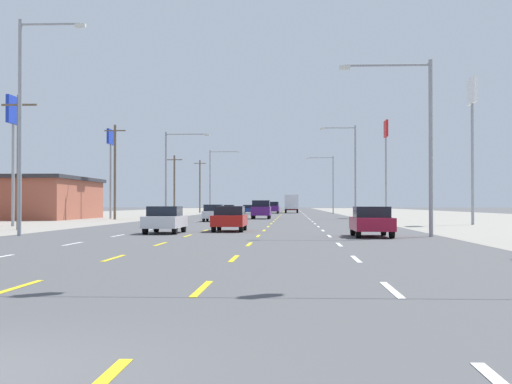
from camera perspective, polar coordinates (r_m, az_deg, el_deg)
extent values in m
plane|color=#4C4C4F|center=(72.64, 0.13, -2.20)|extent=(572.00, 572.00, 0.00)
cube|color=gray|center=(77.84, -18.40, -2.06)|extent=(28.00, 440.00, 0.01)
cube|color=gray|center=(75.63, 19.22, -2.09)|extent=(28.00, 440.00, 0.01)
cube|color=white|center=(29.88, -14.09, -3.94)|extent=(0.14, 2.60, 0.01)
cube|color=white|center=(37.11, -10.71, -3.36)|extent=(0.14, 2.60, 0.01)
cube|color=white|center=(44.43, -8.44, -2.97)|extent=(0.14, 2.60, 0.01)
cube|color=white|center=(51.80, -6.82, -2.68)|extent=(0.14, 2.60, 0.01)
cube|color=white|center=(59.20, -5.60, -2.47)|extent=(0.14, 2.60, 0.01)
cube|color=white|center=(66.63, -4.66, -2.30)|extent=(0.14, 2.60, 0.01)
cube|color=white|center=(74.07, -3.90, -2.17)|extent=(0.14, 2.60, 0.01)
cube|color=white|center=(81.52, -3.28, -2.05)|extent=(0.14, 2.60, 0.01)
cube|color=white|center=(88.98, -2.77, -1.96)|extent=(0.14, 2.60, 0.01)
cube|color=white|center=(96.45, -2.33, -1.89)|extent=(0.14, 2.60, 0.01)
cube|color=white|center=(103.92, -1.96, -1.82)|extent=(0.14, 2.60, 0.01)
cube|color=white|center=(111.39, -1.64, -1.76)|extent=(0.14, 2.60, 0.01)
cube|color=white|center=(118.87, -1.35, -1.71)|extent=(0.14, 2.60, 0.01)
cube|color=white|center=(126.35, -1.11, -1.67)|extent=(0.14, 2.60, 0.01)
cube|color=white|center=(133.83, -0.89, -1.63)|extent=(0.14, 2.60, 0.01)
cube|color=white|center=(141.32, -0.69, -1.59)|extent=(0.14, 2.60, 0.01)
cube|color=white|center=(148.81, -0.51, -1.56)|extent=(0.14, 2.60, 0.01)
cube|color=white|center=(156.29, -0.35, -1.53)|extent=(0.14, 2.60, 0.01)
cube|color=white|center=(163.78, -0.20, -1.50)|extent=(0.14, 2.60, 0.01)
cube|color=white|center=(171.27, -0.07, -1.48)|extent=(0.14, 2.60, 0.01)
cube|color=white|center=(178.76, 0.05, -1.46)|extent=(0.14, 2.60, 0.01)
cube|color=white|center=(186.25, 0.16, -1.44)|extent=(0.14, 2.60, 0.01)
cube|color=white|center=(193.74, 0.27, -1.42)|extent=(0.14, 2.60, 0.01)
cube|color=white|center=(201.24, 0.36, -1.40)|extent=(0.14, 2.60, 0.01)
cube|color=white|center=(208.73, 0.45, -1.38)|extent=(0.14, 2.60, 0.01)
cube|color=white|center=(216.22, 0.53, -1.37)|extent=(0.14, 2.60, 0.01)
cube|color=white|center=(223.72, 0.61, -1.36)|extent=(0.14, 2.60, 0.01)
cube|color=yellow|center=(14.58, -18.12, -7.08)|extent=(0.14, 2.60, 0.01)
cube|color=yellow|center=(21.73, -11.01, -5.08)|extent=(0.14, 2.60, 0.01)
cube|color=yellow|center=(29.05, -7.46, -4.04)|extent=(0.14, 2.60, 0.01)
cube|color=yellow|center=(36.45, -5.35, -3.42)|extent=(0.14, 2.60, 0.01)
cube|color=yellow|center=(43.88, -3.95, -3.00)|extent=(0.14, 2.60, 0.01)
cube|color=yellow|center=(51.33, -2.96, -2.70)|extent=(0.14, 2.60, 0.01)
cube|color=yellow|center=(58.79, -2.22, -2.48)|extent=(0.14, 2.60, 0.01)
cube|color=yellow|center=(66.27, -1.65, -2.31)|extent=(0.14, 2.60, 0.01)
cube|color=yellow|center=(73.74, -1.20, -2.17)|extent=(0.14, 2.60, 0.01)
cube|color=yellow|center=(81.22, -0.82, -2.06)|extent=(0.14, 2.60, 0.01)
cube|color=yellow|center=(88.71, -0.51, -1.97)|extent=(0.14, 2.60, 0.01)
cube|color=yellow|center=(96.20, -0.25, -1.89)|extent=(0.14, 2.60, 0.01)
cube|color=yellow|center=(103.69, -0.03, -1.82)|extent=(0.14, 2.60, 0.01)
cube|color=yellow|center=(111.18, 0.16, -1.76)|extent=(0.14, 2.60, 0.01)
cube|color=yellow|center=(118.67, 0.33, -1.71)|extent=(0.14, 2.60, 0.01)
cube|color=yellow|center=(126.16, 0.48, -1.67)|extent=(0.14, 2.60, 0.01)
cube|color=yellow|center=(133.65, 0.61, -1.63)|extent=(0.14, 2.60, 0.01)
cube|color=yellow|center=(141.15, 0.73, -1.59)|extent=(0.14, 2.60, 0.01)
cube|color=yellow|center=(148.64, 0.84, -1.56)|extent=(0.14, 2.60, 0.01)
cube|color=yellow|center=(156.14, 0.93, -1.53)|extent=(0.14, 2.60, 0.01)
cube|color=yellow|center=(163.63, 1.02, -1.50)|extent=(0.14, 2.60, 0.01)
cube|color=yellow|center=(171.13, 1.10, -1.48)|extent=(0.14, 2.60, 0.01)
cube|color=yellow|center=(178.63, 1.17, -1.46)|extent=(0.14, 2.60, 0.01)
cube|color=yellow|center=(186.12, 1.24, -1.44)|extent=(0.14, 2.60, 0.01)
cube|color=yellow|center=(193.62, 1.30, -1.42)|extent=(0.14, 2.60, 0.01)
cube|color=yellow|center=(201.12, 1.36, -1.40)|extent=(0.14, 2.60, 0.01)
cube|color=yellow|center=(208.61, 1.41, -1.38)|extent=(0.14, 2.60, 0.01)
cube|color=yellow|center=(216.11, 1.46, -1.37)|extent=(0.14, 2.60, 0.01)
cube|color=yellow|center=(223.61, 1.51, -1.36)|extent=(0.14, 2.60, 0.01)
cube|color=yellow|center=(13.74, -4.24, -7.51)|extent=(0.14, 2.60, 0.01)
cube|color=yellow|center=(21.17, -1.73, -5.20)|extent=(0.14, 2.60, 0.01)
cube|color=yellow|center=(28.64, -0.53, -4.09)|extent=(0.14, 2.60, 0.01)
cube|color=yellow|center=(36.12, 0.17, -3.44)|extent=(0.14, 2.60, 0.01)
cube|color=yellow|center=(43.60, 0.63, -3.02)|extent=(0.14, 2.60, 0.01)
cube|color=yellow|center=(51.10, 0.95, -2.71)|extent=(0.14, 2.60, 0.01)
cube|color=yellow|center=(58.59, 1.19, -2.49)|extent=(0.14, 2.60, 0.01)
cube|color=yellow|center=(66.08, 1.38, -2.31)|extent=(0.14, 2.60, 0.01)
cube|color=yellow|center=(73.58, 1.53, -2.18)|extent=(0.14, 2.60, 0.01)
cube|color=yellow|center=(81.08, 1.65, -2.06)|extent=(0.14, 2.60, 0.01)
cube|color=yellow|center=(88.57, 1.75, -1.97)|extent=(0.14, 2.60, 0.01)
cube|color=yellow|center=(96.07, 1.83, -1.89)|extent=(0.14, 2.60, 0.01)
cube|color=yellow|center=(103.57, 1.90, -1.82)|extent=(0.14, 2.60, 0.01)
cube|color=yellow|center=(111.07, 1.97, -1.76)|extent=(0.14, 2.60, 0.01)
cube|color=yellow|center=(118.57, 2.02, -1.71)|extent=(0.14, 2.60, 0.01)
cube|color=yellow|center=(126.06, 2.07, -1.67)|extent=(0.14, 2.60, 0.01)
cube|color=yellow|center=(133.56, 2.11, -1.63)|extent=(0.14, 2.60, 0.01)
cube|color=yellow|center=(141.06, 2.15, -1.59)|extent=(0.14, 2.60, 0.01)
cube|color=yellow|center=(148.56, 2.19, -1.56)|extent=(0.14, 2.60, 0.01)
cube|color=yellow|center=(156.06, 2.22, -1.53)|extent=(0.14, 2.60, 0.01)
cube|color=yellow|center=(163.56, 2.25, -1.50)|extent=(0.14, 2.60, 0.01)
cube|color=yellow|center=(171.06, 2.27, -1.48)|extent=(0.14, 2.60, 0.01)
cube|color=yellow|center=(178.56, 2.29, -1.46)|extent=(0.14, 2.60, 0.01)
cube|color=yellow|center=(186.06, 2.32, -1.44)|extent=(0.14, 2.60, 0.01)
cube|color=yellow|center=(193.56, 2.34, -1.42)|extent=(0.14, 2.60, 0.01)
cube|color=yellow|center=(201.06, 2.35, -1.40)|extent=(0.14, 2.60, 0.01)
cube|color=yellow|center=(208.56, 2.37, -1.38)|extent=(0.14, 2.60, 0.01)
cube|color=yellow|center=(216.06, 2.39, -1.37)|extent=(0.14, 2.60, 0.01)
cube|color=yellow|center=(223.56, 2.40, -1.35)|extent=(0.14, 2.60, 0.01)
cube|color=white|center=(13.76, 10.52, -7.49)|extent=(0.14, 2.60, 0.01)
cube|color=white|center=(21.18, 7.79, -5.19)|extent=(0.14, 2.60, 0.01)
cube|color=white|center=(28.65, 6.49, -4.09)|extent=(0.14, 2.60, 0.01)
cube|color=white|center=(36.12, 5.73, -3.44)|extent=(0.14, 2.60, 0.01)
cube|color=white|center=(43.61, 5.23, -3.01)|extent=(0.14, 2.60, 0.01)
cube|color=white|center=(51.10, 4.88, -2.71)|extent=(0.14, 2.60, 0.01)
cube|color=white|center=(58.59, 4.62, -2.49)|extent=(0.14, 2.60, 0.01)
cube|color=white|center=(66.09, 4.42, -2.31)|extent=(0.14, 2.60, 0.01)
cube|color=white|center=(73.58, 4.25, -2.17)|extent=(0.14, 2.60, 0.01)
cube|color=white|center=(81.08, 4.12, -2.06)|extent=(0.14, 2.60, 0.01)
cube|color=white|center=(88.58, 4.01, -1.97)|extent=(0.14, 2.60, 0.01)
cube|color=white|center=(96.07, 3.92, -1.89)|extent=(0.14, 2.60, 0.01)
cube|color=white|center=(103.57, 3.84, -1.82)|extent=(0.14, 2.60, 0.01)
cube|color=white|center=(111.07, 3.77, -1.76)|extent=(0.14, 2.60, 0.01)
cube|color=white|center=(118.57, 3.71, -1.71)|extent=(0.14, 2.60, 0.01)
cube|color=white|center=(126.07, 3.66, -1.66)|extent=(0.14, 2.60, 0.01)
cube|color=white|center=(133.57, 3.62, -1.62)|extent=(0.14, 2.60, 0.01)
cube|color=white|center=(141.06, 3.57, -1.59)|extent=(0.14, 2.60, 0.01)
cube|color=white|center=(148.56, 3.54, -1.56)|extent=(0.14, 2.60, 0.01)
cube|color=white|center=(156.06, 3.50, -1.53)|extent=(0.14, 2.60, 0.01)
cube|color=white|center=(163.56, 3.47, -1.50)|extent=(0.14, 2.60, 0.01)
cube|color=white|center=(171.06, 3.44, -1.48)|extent=(0.14, 2.60, 0.01)
cube|color=white|center=(178.56, 3.42, -1.46)|extent=(0.14, 2.60, 0.01)
cube|color=white|center=(186.06, 3.39, -1.44)|extent=(0.14, 2.60, 0.01)
cube|color=white|center=(193.56, 3.37, -1.42)|extent=(0.14, 2.60, 0.01)
cube|color=white|center=(201.06, 3.35, -1.40)|extent=(0.14, 2.60, 0.01)
cube|color=white|center=(208.56, 3.33, -1.38)|extent=(0.14, 2.60, 0.01)
cube|color=white|center=(216.06, 3.32, -1.37)|extent=(0.14, 2.60, 0.01)
cube|color=white|center=(223.56, 3.30, -1.35)|extent=(0.14, 2.60, 0.01)
cube|color=maroon|center=(35.75, 8.97, -2.46)|extent=(1.80, 4.50, 0.62)
cube|color=black|center=(35.64, 8.99, -1.55)|extent=(1.62, 2.10, 0.52)
cylinder|color=black|center=(37.23, 7.54, -2.88)|extent=(0.22, 0.64, 0.64)
cylinder|color=black|center=(37.38, 9.90, -2.86)|extent=(0.22, 0.64, 0.64)
cylinder|color=black|center=(34.14, 7.97, -3.05)|extent=(0.22, 0.64, 0.64)
cylinder|color=black|center=(34.31, 10.53, -3.03)|extent=(0.22, 0.64, 0.64)
cube|color=silver|center=(39.82, -7.09, -2.31)|extent=(1.80, 4.50, 0.62)
cube|color=black|center=(39.71, -7.11, -1.49)|extent=(1.62, 2.10, 0.52)
cylinder|color=black|center=(41.49, -7.77, -2.68)|extent=(0.22, 0.64, 0.64)
cylinder|color=black|center=(41.24, -5.66, -2.69)|extent=(0.22, 0.64, 0.64)
cylinder|color=black|center=(38.45, -8.62, -2.81)|extent=(0.22, 0.64, 0.64)
cylinder|color=black|center=(38.18, -6.35, -2.83)|extent=(0.22, 0.64, 0.64)
cube|color=red|center=(42.43, -2.06, -2.23)|extent=(1.80, 4.50, 0.62)
cube|color=black|center=(42.32, -2.07, -1.46)|extent=(1.62, 2.10, 0.52)
cylinder|color=black|center=(44.05, -2.89, -2.59)|extent=(0.22, 0.64, 0.64)
cylinder|color=black|center=(43.92, -0.88, -2.59)|extent=(0.22, 0.64, 0.64)
cylinder|color=black|center=(40.97, -3.32, -2.71)|extent=(0.22, 0.64, 0.64)
cylinder|color=black|center=(40.83, -1.17, -2.71)|extent=(0.22, 0.64, 0.64)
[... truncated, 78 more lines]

